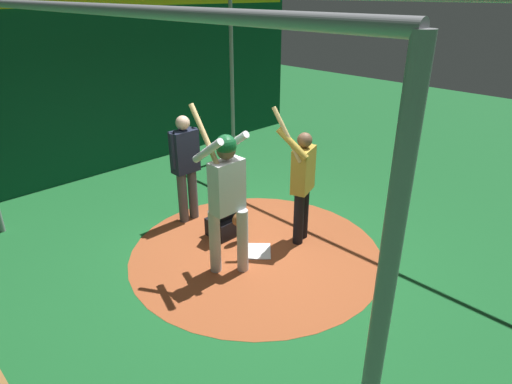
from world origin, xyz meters
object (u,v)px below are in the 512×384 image
(home_plate, at_px, (256,251))
(catcher, at_px, (225,215))
(visitor, at_px, (302,180))
(batter, at_px, (226,191))
(umpire, at_px, (186,163))

(home_plate, distance_m, catcher, 0.74)
(catcher, height_order, visitor, visitor)
(home_plate, relative_size, batter, 0.19)
(batter, xyz_separation_m, visitor, (0.15, 1.28, -0.19))
(batter, distance_m, umpire, 1.64)
(umpire, bearing_deg, visitor, 24.94)
(home_plate, distance_m, batter, 1.29)
(home_plate, relative_size, catcher, 0.45)
(home_plate, relative_size, umpire, 0.24)
(batter, height_order, umpire, batter)
(home_plate, bearing_deg, visitor, 73.55)
(batter, relative_size, umpire, 1.28)
(home_plate, xyz_separation_m, visitor, (0.21, 0.71, 0.96))
(batter, xyz_separation_m, umpire, (-1.55, 0.49, -0.19))
(home_plate, bearing_deg, batter, -84.17)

